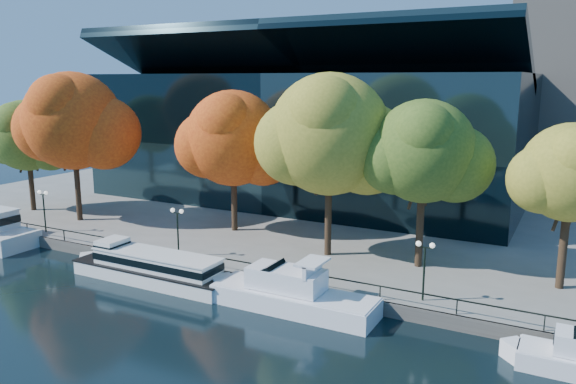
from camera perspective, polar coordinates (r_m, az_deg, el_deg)
The scene contains 15 objects.
ground at distance 43.13m, azimuth -11.75°, elevation -9.80°, with size 160.00×160.00×0.00m, color black.
promenade at distance 73.51m, azimuth 6.52°, elevation -0.37°, with size 90.00×67.08×1.00m.
railing at distance 44.88m, azimuth -9.20°, elevation -6.23°, with size 88.20×0.08×0.99m.
convention_building at distance 69.70m, azimuth 2.20°, elevation 5.71°, with size 50.00×24.57×21.43m.
tour_boat at distance 45.22m, azimuth -13.97°, elevation -7.27°, with size 15.02×3.35×2.85m.
cruiser_near at distance 38.80m, azimuth -0.10°, elevation -10.18°, with size 12.83×3.30×3.72m.
tree_0 at distance 67.84m, azimuth -24.93°, elevation 5.09°, with size 9.70×7.96×12.25m.
tree_1 at distance 60.75m, azimuth -20.94°, elevation 6.55°, with size 12.31×10.10×15.20m.
tree_2 at distance 53.17m, azimuth -5.48°, elevation 5.24°, with size 11.30×9.27×13.47m.
tree_3 at distance 45.25m, azimuth 4.42°, elevation 5.59°, with size 12.32×10.11×15.00m.
tree_4 at distance 43.57m, azimuth 13.78°, elevation 3.80°, with size 9.84×8.07×13.01m.
tree_5 at distance 42.41m, azimuth 26.95°, elevation 1.55°, with size 8.43×6.91×11.61m.
lamp_0 at distance 58.30m, azimuth -23.60°, elevation -0.88°, with size 1.26×0.36×4.03m.
lamp_1 at distance 46.99m, azimuth -11.17°, elevation -2.91°, with size 1.26×0.36×4.03m.
lamp_2 at distance 38.00m, azimuth 13.72°, elevation -6.46°, with size 1.26×0.36×4.03m.
Camera 1 is at (26.03, -30.72, 15.45)m, focal length 35.00 mm.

